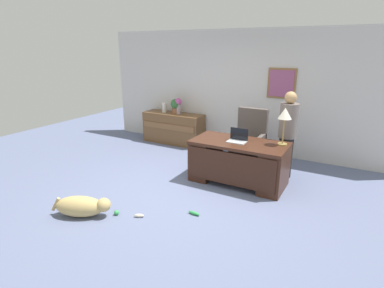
# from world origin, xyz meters

# --- Properties ---
(ground_plane) EXTENTS (12.00, 12.00, 0.00)m
(ground_plane) POSITION_xyz_m (0.00, 0.00, 0.00)
(ground_plane) COLOR slate
(back_wall) EXTENTS (7.00, 0.16, 2.70)m
(back_wall) POSITION_xyz_m (0.01, 2.60, 1.35)
(back_wall) COLOR silver
(back_wall) RESTS_ON ground_plane
(desk) EXTENTS (1.63, 0.82, 0.76)m
(desk) POSITION_xyz_m (0.66, 0.77, 0.41)
(desk) COLOR #422316
(desk) RESTS_ON ground_plane
(credenza) EXTENTS (1.55, 0.50, 0.76)m
(credenza) POSITION_xyz_m (-1.63, 2.25, 0.38)
(credenza) COLOR brown
(credenza) RESTS_ON ground_plane
(armchair) EXTENTS (0.60, 0.59, 1.16)m
(armchair) POSITION_xyz_m (0.54, 1.68, 0.51)
(armchair) COLOR #564C47
(armchair) RESTS_ON ground_plane
(person_standing) EXTENTS (0.32, 0.32, 1.58)m
(person_standing) POSITION_xyz_m (1.31, 1.47, 0.81)
(person_standing) COLOR #262323
(person_standing) RESTS_ON ground_plane
(dog_lying) EXTENTS (0.82, 0.56, 0.30)m
(dog_lying) POSITION_xyz_m (-0.85, -1.38, 0.15)
(dog_lying) COLOR tan
(dog_lying) RESTS_ON ground_plane
(laptop) EXTENTS (0.32, 0.22, 0.22)m
(laptop) POSITION_xyz_m (0.63, 0.79, 0.81)
(laptop) COLOR #B2B5BA
(laptop) RESTS_ON desk
(desk_lamp) EXTENTS (0.22, 0.22, 0.62)m
(desk_lamp) POSITION_xyz_m (1.35, 0.98, 1.25)
(desk_lamp) COLOR #9E8447
(desk_lamp) RESTS_ON desk
(vase_with_flowers) EXTENTS (0.17, 0.17, 0.39)m
(vase_with_flowers) POSITION_xyz_m (-1.47, 2.25, 0.99)
(vase_with_flowers) COLOR #9D929C
(vase_with_flowers) RESTS_ON credenza
(vase_empty) EXTENTS (0.11, 0.11, 0.24)m
(vase_empty) POSITION_xyz_m (-1.88, 2.25, 0.87)
(vase_empty) COLOR silver
(vase_empty) RESTS_ON credenza
(potted_plant) EXTENTS (0.24, 0.24, 0.36)m
(potted_plant) POSITION_xyz_m (-1.55, 2.25, 0.95)
(potted_plant) COLOR brown
(potted_plant) RESTS_ON credenza
(dog_toy_ball) EXTENTS (0.07, 0.07, 0.07)m
(dog_toy_ball) POSITION_xyz_m (-0.45, -1.13, 0.04)
(dog_toy_ball) COLOR green
(dog_toy_ball) RESTS_ON ground_plane
(dog_toy_bone) EXTENTS (0.15, 0.11, 0.05)m
(dog_toy_bone) POSITION_xyz_m (-0.13, -1.02, 0.03)
(dog_toy_bone) COLOR beige
(dog_toy_bone) RESTS_ON ground_plane
(dog_toy_plush) EXTENTS (0.19, 0.06, 0.05)m
(dog_toy_plush) POSITION_xyz_m (0.52, -0.58, 0.03)
(dog_toy_plush) COLOR green
(dog_toy_plush) RESTS_ON ground_plane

